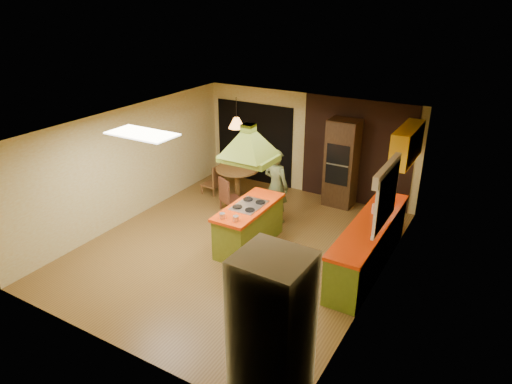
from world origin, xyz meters
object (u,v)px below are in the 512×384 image
Objects in this scene: refrigerator at (272,329)px; wall_oven at (342,163)px; kitchen_island at (249,225)px; man at (276,186)px; dining_table at (237,177)px; canister_large at (385,196)px.

wall_oven reaches higher than refrigerator.
man reaches higher than kitchen_island.
man is 1.55m from dining_table.
man is 0.83× the size of refrigerator.
kitchen_island is 1.68× the size of dining_table.
refrigerator is at bearing -53.74° from dining_table.
wall_oven is 1.91m from canister_large.
wall_oven is at bearing 21.66° from dining_table.
kitchen_island is 2.35m from dining_table.
kitchen_island is 1.28m from man.
dining_table is at bearing 128.04° from refrigerator.
dining_table is at bearing 173.70° from canister_large.
man is 4.78m from refrigerator.
kitchen_island is 1.06× the size of man.
refrigerator is at bearing -91.31° from canister_large.
canister_large is at bearing -43.42° from wall_oven.
man reaches higher than canister_large.
man is 1.59× the size of dining_table.
refrigerator reaches higher than kitchen_island.
wall_oven is (-1.28, 5.78, 0.03)m from refrigerator.
wall_oven is at bearing 72.48° from kitchen_island.
wall_oven is (0.90, 1.54, 0.21)m from man.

